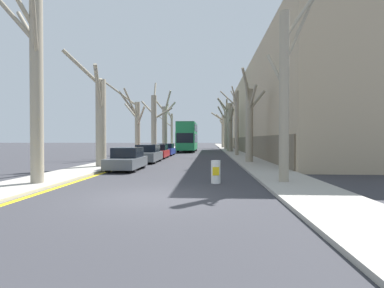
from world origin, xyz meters
TOP-DOWN VIEW (x-y plane):
  - ground_plane at (0.00, 0.00)m, footprint 300.00×300.00m
  - sidewalk_left at (-5.37, 50.00)m, footprint 2.57×120.00m
  - sidewalk_right at (5.37, 50.00)m, footprint 2.57×120.00m
  - building_facade_right at (11.64, 28.65)m, footprint 10.08×43.80m
  - kerb_line_stripe at (-3.91, 50.00)m, footprint 0.24×120.00m
  - street_tree_left_0 at (-5.04, 2.13)m, footprint 2.85×3.49m
  - street_tree_left_1 at (-5.13, 9.55)m, footprint 2.43×2.55m
  - street_tree_left_2 at (-5.16, 19.08)m, footprint 4.20×3.89m
  - street_tree_left_3 at (-4.91, 27.37)m, footprint 4.32×2.65m
  - street_tree_left_4 at (-4.86, 36.05)m, footprint 3.71×2.59m
  - street_tree_left_5 at (-4.97, 44.48)m, footprint 2.58×1.78m
  - street_tree_right_0 at (5.10, 3.23)m, footprint 2.32×1.70m
  - street_tree_right_1 at (5.07, 14.15)m, footprint 1.94×1.97m
  - street_tree_right_2 at (4.95, 24.15)m, footprint 2.09×1.98m
  - street_tree_right_3 at (4.91, 34.54)m, footprint 2.72×3.13m
  - street_tree_right_4 at (4.99, 44.93)m, footprint 3.12×3.17m
  - street_tree_right_5 at (4.99, 56.14)m, footprint 4.35×2.40m
  - double_decker_bus at (-1.35, 35.79)m, footprint 2.62×10.33m
  - parked_car_0 at (-3.03, 8.40)m, footprint 1.71×3.97m
  - parked_car_1 at (-3.03, 14.45)m, footprint 1.81×4.39m
  - parked_car_2 at (-3.03, 19.72)m, footprint 1.71×3.94m
  - parked_car_3 at (-3.03, 24.96)m, footprint 1.70×4.18m
  - traffic_bollard at (2.22, 3.25)m, footprint 0.40×0.41m

SIDE VIEW (x-z plane):
  - ground_plane at x=0.00m, z-range 0.00..0.00m
  - kerb_line_stripe at x=-3.91m, z-range 0.00..0.01m
  - sidewalk_left at x=-5.37m, z-range 0.00..0.12m
  - sidewalk_right at x=5.37m, z-range 0.00..0.12m
  - traffic_bollard at x=2.22m, z-range 0.00..0.97m
  - parked_car_0 at x=-3.03m, z-range -0.04..1.33m
  - parked_car_2 at x=-3.03m, z-range -0.04..1.34m
  - parked_car_3 at x=-3.03m, z-range -0.03..1.34m
  - parked_car_1 at x=-3.03m, z-range -0.04..1.39m
  - double_decker_bus at x=-1.35m, z-range 0.29..4.61m
  - street_tree_left_1 at x=-5.13m, z-range -0.40..6.90m
  - street_tree_right_1 at x=5.07m, z-range -0.30..6.88m
  - street_tree_left_2 at x=-5.16m, z-range -0.30..7.02m
  - street_tree_left_5 at x=-4.97m, z-range -0.30..7.57m
  - street_tree_right_3 at x=4.91m, z-range -0.08..7.77m
  - street_tree_right_0 at x=5.10m, z-range -0.35..8.24m
  - street_tree_right_2 at x=4.95m, z-range 0.15..7.83m
  - street_tree_right_5 at x=4.99m, z-range 0.08..7.96m
  - street_tree_left_3 at x=-4.91m, z-range -0.60..8.66m
  - street_tree_left_4 at x=-4.86m, z-range -0.54..8.63m
  - street_tree_right_4 at x=4.99m, z-range -0.45..8.79m
  - street_tree_left_0 at x=-5.04m, z-range -0.45..9.01m
  - building_facade_right at x=11.64m, z-range -0.01..10.79m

